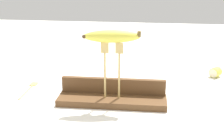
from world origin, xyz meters
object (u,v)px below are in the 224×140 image
object	(u,v)px
fork_stand_center	(112,66)
wire_coil	(111,92)
banana_raised_center	(112,37)
fork_fallen_near	(30,88)
banana_chunk_near	(215,72)

from	to	relation	value
fork_stand_center	wire_coil	distance (m)	0.17
banana_raised_center	wire_coil	xyz separation A→B (m)	(-0.01, 0.11, -0.24)
fork_fallen_near	banana_chunk_near	xyz separation A→B (m)	(0.73, 0.22, 0.02)
banana_raised_center	banana_chunk_near	world-z (taller)	banana_raised_center
fork_stand_center	banana_chunk_near	world-z (taller)	fork_stand_center
banana_raised_center	fork_stand_center	bearing A→B (deg)	5.86
fork_fallen_near	wire_coil	xyz separation A→B (m)	(0.32, -0.00, -0.00)
fork_fallen_near	wire_coil	size ratio (longest dim) A/B	2.50
fork_stand_center	banana_chunk_near	distance (m)	0.53
banana_chunk_near	wire_coil	bearing A→B (deg)	-152.21
banana_raised_center	wire_coil	size ratio (longest dim) A/B	2.80
banana_raised_center	banana_chunk_near	distance (m)	0.56
fork_stand_center	wire_coil	size ratio (longest dim) A/B	2.83
banana_chunk_near	wire_coil	xyz separation A→B (m)	(-0.42, -0.22, -0.02)
fork_stand_center	banana_raised_center	bearing A→B (deg)	-174.14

